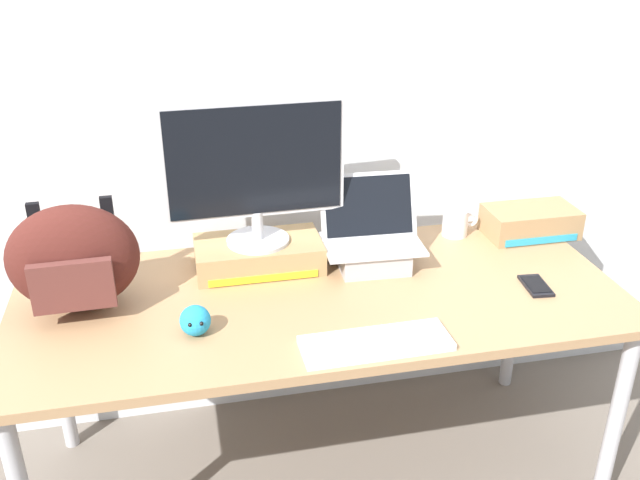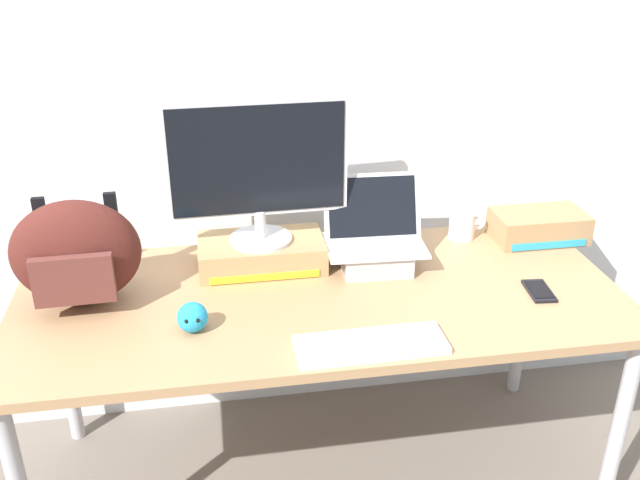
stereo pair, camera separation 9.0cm
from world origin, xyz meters
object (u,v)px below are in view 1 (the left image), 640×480
(plush_toy, at_px, (195,320))
(toner_box_cyan, at_px, (530,222))
(coffee_mug, at_px, (456,222))
(cell_phone, at_px, (536,286))
(messenger_backpack, at_px, (74,259))
(toner_box_yellow, at_px, (259,254))
(external_keyboard, at_px, (376,343))
(open_laptop, at_px, (371,247))
(desktop_monitor, at_px, (255,170))

(plush_toy, distance_m, toner_box_cyan, 1.28)
(coffee_mug, bearing_deg, cell_phone, -76.64)
(cell_phone, height_order, plush_toy, plush_toy)
(messenger_backpack, bearing_deg, cell_phone, -8.84)
(coffee_mug, bearing_deg, toner_box_yellow, -172.42)
(toner_box_cyan, bearing_deg, coffee_mug, 168.44)
(coffee_mug, height_order, cell_phone, coffee_mug)
(messenger_backpack, height_order, coffee_mug, messenger_backpack)
(external_keyboard, distance_m, messenger_backpack, 0.89)
(open_laptop, xyz_separation_m, messenger_backpack, (-0.91, -0.08, 0.10))
(toner_box_yellow, bearing_deg, coffee_mug, 7.58)
(coffee_mug, bearing_deg, toner_box_cyan, -11.56)
(cell_phone, bearing_deg, external_keyboard, -154.86)
(coffee_mug, distance_m, plush_toy, 1.05)
(toner_box_yellow, distance_m, external_keyboard, 0.58)
(plush_toy, relative_size, toner_box_cyan, 0.27)
(plush_toy, xyz_separation_m, toner_box_cyan, (1.21, 0.40, 0.01))
(toner_box_yellow, relative_size, external_keyboard, 1.00)
(open_laptop, bearing_deg, coffee_mug, 26.25)
(external_keyboard, bearing_deg, toner_box_cyan, 36.53)
(coffee_mug, height_order, plush_toy, coffee_mug)
(open_laptop, height_order, messenger_backpack, messenger_backpack)
(open_laptop, bearing_deg, desktop_monitor, 173.24)
(desktop_monitor, bearing_deg, external_keyboard, -66.40)
(coffee_mug, xyz_separation_m, plush_toy, (-0.95, -0.46, -0.01))
(toner_box_yellow, bearing_deg, open_laptop, -9.56)
(toner_box_yellow, xyz_separation_m, messenger_backpack, (-0.55, -0.14, 0.12))
(desktop_monitor, distance_m, cell_phone, 0.94)
(toner_box_yellow, bearing_deg, desktop_monitor, -88.06)
(desktop_monitor, bearing_deg, cell_phone, -22.56)
(external_keyboard, height_order, plush_toy, plush_toy)
(external_keyboard, xyz_separation_m, coffee_mug, (0.48, 0.62, 0.04))
(desktop_monitor, height_order, external_keyboard, desktop_monitor)
(toner_box_yellow, relative_size, plush_toy, 4.74)
(toner_box_yellow, bearing_deg, external_keyboard, -65.03)
(desktop_monitor, xyz_separation_m, external_keyboard, (0.24, -0.52, -0.33))
(messenger_backpack, bearing_deg, toner_box_cyan, 5.38)
(cell_phone, relative_size, toner_box_cyan, 0.43)
(desktop_monitor, height_order, toner_box_cyan, desktop_monitor)
(external_keyboard, xyz_separation_m, cell_phone, (0.58, 0.21, -0.01))
(coffee_mug, bearing_deg, plush_toy, -154.33)
(messenger_backpack, relative_size, toner_box_cyan, 1.18)
(toner_box_yellow, relative_size, toner_box_cyan, 1.28)
(desktop_monitor, xyz_separation_m, toner_box_cyan, (0.99, 0.04, -0.29))
(coffee_mug, bearing_deg, desktop_monitor, -172.33)
(coffee_mug, height_order, toner_box_cyan, toner_box_cyan)
(toner_box_yellow, relative_size, open_laptop, 1.24)
(external_keyboard, bearing_deg, plush_toy, 159.65)
(desktop_monitor, distance_m, coffee_mug, 0.79)
(coffee_mug, bearing_deg, messenger_backpack, -169.29)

